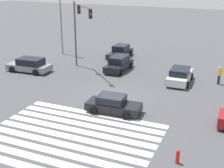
{
  "coord_description": "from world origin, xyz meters",
  "views": [
    {
      "loc": [
        9.54,
        -22.31,
        10.13
      ],
      "look_at": [
        0.0,
        0.0,
        1.4
      ],
      "focal_mm": 50.0,
      "sensor_mm": 36.0,
      "label": 1
    }
  ],
  "objects_px": {
    "car_0": "(113,104)",
    "car_2": "(30,65)",
    "traffic_signal_mast": "(79,23)",
    "pedestrian": "(219,74)",
    "fire_hydrant": "(178,157)",
    "car_1": "(119,64)",
    "car_4": "(180,76)",
    "car_3": "(120,52)",
    "street_light_pole_a": "(61,15)"
  },
  "relations": [
    {
      "from": "traffic_signal_mast",
      "to": "pedestrian",
      "type": "xyz_separation_m",
      "value": [
        14.42,
        0.97,
        -4.11
      ]
    },
    {
      "from": "car_1",
      "to": "pedestrian",
      "type": "distance_m",
      "value": 10.46
    },
    {
      "from": "street_light_pole_a",
      "to": "car_0",
      "type": "bearing_deg",
      "value": -46.93
    },
    {
      "from": "car_0",
      "to": "fire_hydrant",
      "type": "relative_size",
      "value": 4.91
    },
    {
      "from": "street_light_pole_a",
      "to": "car_3",
      "type": "bearing_deg",
      "value": 10.38
    },
    {
      "from": "traffic_signal_mast",
      "to": "car_3",
      "type": "relative_size",
      "value": 1.53
    },
    {
      "from": "car_3",
      "to": "pedestrian",
      "type": "relative_size",
      "value": 2.67
    },
    {
      "from": "pedestrian",
      "to": "traffic_signal_mast",
      "type": "bearing_deg",
      "value": -39.93
    },
    {
      "from": "car_3",
      "to": "pedestrian",
      "type": "height_order",
      "value": "pedestrian"
    },
    {
      "from": "car_4",
      "to": "pedestrian",
      "type": "relative_size",
      "value": 2.47
    },
    {
      "from": "fire_hydrant",
      "to": "car_3",
      "type": "bearing_deg",
      "value": 119.64
    },
    {
      "from": "car_0",
      "to": "car_3",
      "type": "xyz_separation_m",
      "value": [
        -5.56,
        15.42,
        0.05
      ]
    },
    {
      "from": "traffic_signal_mast",
      "to": "street_light_pole_a",
      "type": "relative_size",
      "value": 0.85
    },
    {
      "from": "car_4",
      "to": "fire_hydrant",
      "type": "height_order",
      "value": "car_4"
    },
    {
      "from": "street_light_pole_a",
      "to": "fire_hydrant",
      "type": "relative_size",
      "value": 9.87
    },
    {
      "from": "car_0",
      "to": "car_1",
      "type": "distance_m",
      "value": 10.82
    },
    {
      "from": "car_3",
      "to": "pedestrian",
      "type": "bearing_deg",
      "value": 65.79
    },
    {
      "from": "car_3",
      "to": "street_light_pole_a",
      "type": "xyz_separation_m",
      "value": [
        -7.56,
        -1.39,
        4.37
      ]
    },
    {
      "from": "street_light_pole_a",
      "to": "fire_hydrant",
      "type": "xyz_separation_m",
      "value": [
        19.1,
        -18.89,
        -4.62
      ]
    },
    {
      "from": "traffic_signal_mast",
      "to": "car_2",
      "type": "relative_size",
      "value": 1.49
    },
    {
      "from": "car_2",
      "to": "pedestrian",
      "type": "height_order",
      "value": "pedestrian"
    },
    {
      "from": "pedestrian",
      "to": "fire_hydrant",
      "type": "relative_size",
      "value": 2.05
    },
    {
      "from": "car_1",
      "to": "car_2",
      "type": "relative_size",
      "value": 0.93
    },
    {
      "from": "fire_hydrant",
      "to": "car_2",
      "type": "bearing_deg",
      "value": 149.22
    },
    {
      "from": "car_2",
      "to": "car_4",
      "type": "distance_m",
      "value": 15.86
    },
    {
      "from": "traffic_signal_mast",
      "to": "car_4",
      "type": "distance_m",
      "value": 11.75
    },
    {
      "from": "traffic_signal_mast",
      "to": "car_0",
      "type": "xyz_separation_m",
      "value": [
        7.6,
        -8.79,
        -4.47
      ]
    },
    {
      "from": "car_3",
      "to": "car_4",
      "type": "bearing_deg",
      "value": 53.5
    },
    {
      "from": "car_1",
      "to": "car_2",
      "type": "height_order",
      "value": "car_1"
    },
    {
      "from": "car_0",
      "to": "car_2",
      "type": "xyz_separation_m",
      "value": [
        -12.33,
        6.05,
        0.08
      ]
    },
    {
      "from": "car_0",
      "to": "pedestrian",
      "type": "height_order",
      "value": "pedestrian"
    },
    {
      "from": "street_light_pole_a",
      "to": "traffic_signal_mast",
      "type": "bearing_deg",
      "value": -43.55
    },
    {
      "from": "street_light_pole_a",
      "to": "fire_hydrant",
      "type": "height_order",
      "value": "street_light_pole_a"
    },
    {
      "from": "pedestrian",
      "to": "car_4",
      "type": "bearing_deg",
      "value": -28.19
    },
    {
      "from": "car_0",
      "to": "car_4",
      "type": "bearing_deg",
      "value": 66.55
    },
    {
      "from": "car_0",
      "to": "car_2",
      "type": "distance_m",
      "value": 13.73
    },
    {
      "from": "car_0",
      "to": "car_3",
      "type": "height_order",
      "value": "car_3"
    },
    {
      "from": "traffic_signal_mast",
      "to": "pedestrian",
      "type": "bearing_deg",
      "value": 48.85
    },
    {
      "from": "car_4",
      "to": "pedestrian",
      "type": "distance_m",
      "value": 3.67
    },
    {
      "from": "traffic_signal_mast",
      "to": "car_3",
      "type": "distance_m",
      "value": 8.23
    },
    {
      "from": "car_4",
      "to": "fire_hydrant",
      "type": "distance_m",
      "value": 13.9
    },
    {
      "from": "car_1",
      "to": "car_2",
      "type": "xyz_separation_m",
      "value": [
        -8.7,
        -4.14,
        -0.04
      ]
    },
    {
      "from": "car_1",
      "to": "fire_hydrant",
      "type": "relative_size",
      "value": 5.22
    },
    {
      "from": "car_2",
      "to": "fire_hydrant",
      "type": "xyz_separation_m",
      "value": [
        18.31,
        -10.91,
        -0.28
      ]
    },
    {
      "from": "car_2",
      "to": "car_4",
      "type": "xyz_separation_m",
      "value": [
        15.62,
        2.73,
        -0.0
      ]
    },
    {
      "from": "fire_hydrant",
      "to": "car_1",
      "type": "bearing_deg",
      "value": 122.56
    },
    {
      "from": "car_1",
      "to": "street_light_pole_a",
      "type": "distance_m",
      "value": 11.11
    },
    {
      "from": "car_0",
      "to": "car_2",
      "type": "height_order",
      "value": "car_2"
    },
    {
      "from": "car_0",
      "to": "car_4",
      "type": "distance_m",
      "value": 9.38
    },
    {
      "from": "car_2",
      "to": "fire_hydrant",
      "type": "relative_size",
      "value": 5.61
    }
  ]
}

